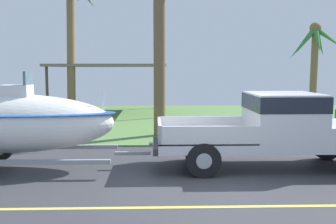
{
  "coord_description": "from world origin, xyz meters",
  "views": [
    {
      "loc": [
        -1.15,
        -8.97,
        2.48
      ],
      "look_at": [
        -0.79,
        2.0,
        1.32
      ],
      "focal_mm": 44.11,
      "sensor_mm": 36.0,
      "label": 1
    }
  ],
  "objects": [
    {
      "name": "boat_on_trailer",
      "position": [
        -4.81,
        1.15,
        1.16
      ],
      "size": [
        6.48,
        2.17,
        2.42
      ],
      "color": "gray",
      "rests_on": "ground"
    },
    {
      "name": "carport_awning",
      "position": [
        -3.62,
        13.93,
        2.59
      ],
      "size": [
        6.08,
        5.62,
        2.72
      ],
      "color": "#4C4238",
      "rests_on": "ground"
    },
    {
      "name": "palm_tree_mid",
      "position": [
        -5.16,
        11.43,
        5.42
      ],
      "size": [
        2.76,
        3.16,
        7.26
      ],
      "color": "brown",
      "rests_on": "ground"
    },
    {
      "name": "pickup_truck_towing",
      "position": [
        2.02,
        1.15,
        1.04
      ],
      "size": [
        5.71,
        2.05,
        1.88
      ],
      "color": "silver",
      "rests_on": "ground"
    },
    {
      "name": "palm_tree_near_left",
      "position": [
        7.33,
        12.78,
        3.53
      ],
      "size": [
        3.03,
        2.82,
        4.91
      ],
      "color": "brown",
      "rests_on": "ground"
    },
    {
      "name": "ground",
      "position": [
        0.0,
        8.38,
        -0.01
      ],
      "size": [
        36.0,
        22.0,
        0.11
      ],
      "color": "#38383D"
    }
  ]
}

